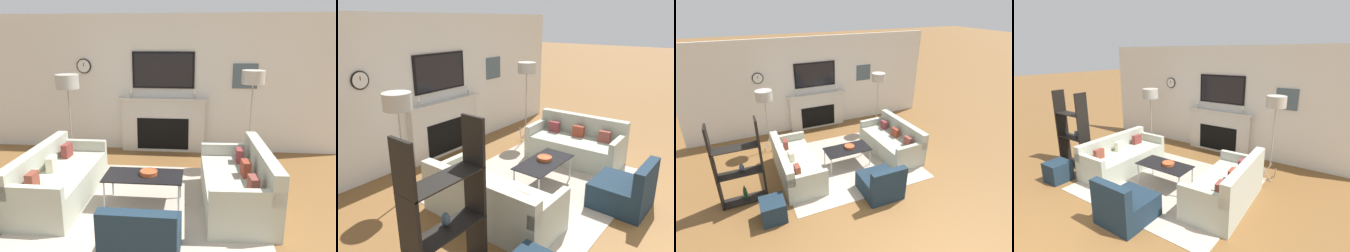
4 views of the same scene
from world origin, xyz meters
TOP-DOWN VIEW (x-y plane):
  - fireplace_wall at (0.00, 5.10)m, footprint 7.33×0.28m
  - area_rug at (0.00, 2.77)m, footprint 3.14×2.63m
  - couch_left at (-1.26, 2.77)m, footprint 0.82×1.87m
  - couch_right at (1.26, 2.77)m, footprint 0.91×1.76m
  - armchair at (0.17, 1.47)m, footprint 0.74×0.78m
  - coffee_table at (-0.02, 2.70)m, footprint 1.07×0.53m
  - decorative_bowl at (0.04, 2.73)m, footprint 0.24×0.24m
  - floor_lamp_left at (-1.59, 4.16)m, footprint 0.40×0.40m
  - floor_lamp_right at (1.59, 4.16)m, footprint 0.38×0.38m
  - shelf_unit at (-2.38, 2.36)m, footprint 0.85×0.28m
  - ottoman at (-1.95, 1.65)m, footprint 0.43×0.43m

SIDE VIEW (x-z plane):
  - area_rug at x=0.00m, z-range 0.00..0.01m
  - ottoman at x=-1.95m, z-range 0.00..0.40m
  - armchair at x=0.17m, z-range -0.12..0.61m
  - couch_left at x=-1.26m, z-range -0.10..0.65m
  - couch_right at x=1.26m, z-range -0.12..0.71m
  - coffee_table at x=-0.02m, z-range 0.19..0.63m
  - decorative_bowl at x=0.04m, z-range 0.44..0.50m
  - shelf_unit at x=-2.38m, z-range -0.09..1.62m
  - fireplace_wall at x=0.00m, z-range -0.13..2.57m
  - floor_lamp_left at x=-1.59m, z-range 0.66..2.30m
  - floor_lamp_right at x=1.59m, z-range 0.72..2.45m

